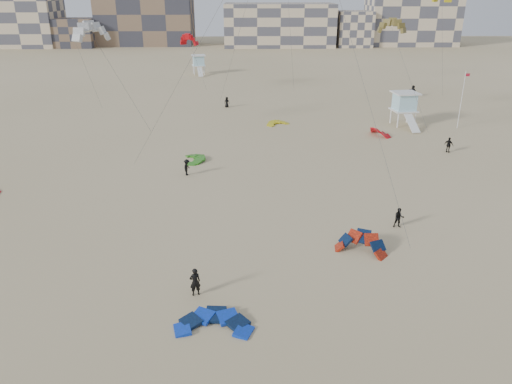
{
  "coord_description": "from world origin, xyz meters",
  "views": [
    {
      "loc": [
        0.48,
        -25.55,
        17.01
      ],
      "look_at": [
        1.03,
        6.0,
        3.87
      ],
      "focal_mm": 35.0,
      "sensor_mm": 36.0,
      "label": 1
    }
  ],
  "objects_px": {
    "kite_ground_blue": "(214,327)",
    "kitesurfer_main": "(195,282)",
    "lifeguard_tower_near": "(404,109)",
    "kite_ground_orange": "(360,251)"
  },
  "relations": [
    {
      "from": "kite_ground_blue",
      "to": "kitesurfer_main",
      "type": "bearing_deg",
      "value": 116.64
    },
    {
      "from": "kite_ground_blue",
      "to": "kite_ground_orange",
      "type": "height_order",
      "value": "kite_ground_orange"
    },
    {
      "from": "kite_ground_blue",
      "to": "kitesurfer_main",
      "type": "xyz_separation_m",
      "value": [
        -1.26,
        3.02,
        0.9
      ]
    },
    {
      "from": "lifeguard_tower_near",
      "to": "kitesurfer_main",
      "type": "bearing_deg",
      "value": -129.14
    },
    {
      "from": "kite_ground_blue",
      "to": "lifeguard_tower_near",
      "type": "bearing_deg",
      "value": 65.75
    },
    {
      "from": "kite_ground_orange",
      "to": "kitesurfer_main",
      "type": "bearing_deg",
      "value": -130.65
    },
    {
      "from": "kite_ground_orange",
      "to": "kitesurfer_main",
      "type": "xyz_separation_m",
      "value": [
        -10.9,
        -5.05,
        0.9
      ]
    },
    {
      "from": "kite_ground_blue",
      "to": "kitesurfer_main",
      "type": "relative_size",
      "value": 2.18
    },
    {
      "from": "kitesurfer_main",
      "to": "lifeguard_tower_near",
      "type": "height_order",
      "value": "lifeguard_tower_near"
    },
    {
      "from": "kitesurfer_main",
      "to": "lifeguard_tower_near",
      "type": "relative_size",
      "value": 0.29
    }
  ]
}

